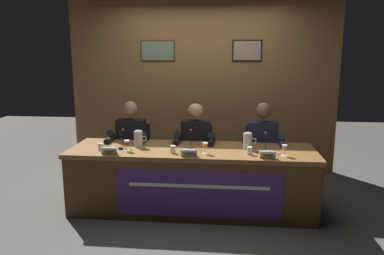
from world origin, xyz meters
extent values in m
plane|color=#4C4742|center=(0.00, 0.00, 0.00)|extent=(12.00, 12.00, 0.00)
cube|color=brown|center=(0.00, 1.55, 1.30)|extent=(4.03, 0.12, 2.60)
cube|color=#4C3319|center=(-0.67, 1.49, 1.85)|extent=(0.52, 0.02, 0.31)
cube|color=slate|center=(-0.67, 1.47, 1.85)|extent=(0.48, 0.01, 0.27)
cube|color=black|center=(0.67, 1.49, 1.85)|extent=(0.43, 0.02, 0.31)
cube|color=gray|center=(0.67, 1.47, 1.85)|extent=(0.39, 0.01, 0.27)
cube|color=brown|center=(0.00, 0.00, 0.71)|extent=(2.83, 0.82, 0.05)
cube|color=#4C341B|center=(0.00, -0.39, 0.34)|extent=(2.77, 0.04, 0.68)
cube|color=#4C341B|center=(-1.36, 0.00, 0.34)|extent=(0.08, 0.74, 0.68)
cube|color=#4C341B|center=(1.36, 0.00, 0.34)|extent=(0.08, 0.74, 0.68)
cube|color=#4C2D7A|center=(0.11, -0.41, 0.34)|extent=(1.76, 0.01, 0.52)
cube|color=white|center=(0.11, -0.42, 0.43)|extent=(1.50, 0.00, 0.04)
cylinder|color=black|center=(-0.84, 0.51, 0.01)|extent=(0.44, 0.44, 0.02)
cylinder|color=black|center=(-0.84, 0.51, 0.22)|extent=(0.05, 0.05, 0.39)
cube|color=#232328|center=(-0.84, 0.51, 0.43)|extent=(0.44, 0.44, 0.03)
cube|color=#232328|center=(-0.84, 0.71, 0.67)|extent=(0.40, 0.05, 0.44)
cylinder|color=black|center=(-0.94, 0.16, 0.22)|extent=(0.10, 0.10, 0.45)
cylinder|color=black|center=(-0.74, 0.16, 0.22)|extent=(0.10, 0.10, 0.45)
cylinder|color=black|center=(-0.94, 0.31, 0.50)|extent=(0.13, 0.34, 0.13)
cylinder|color=black|center=(-0.74, 0.31, 0.50)|extent=(0.13, 0.34, 0.13)
cube|color=black|center=(-0.84, 0.48, 0.74)|extent=(0.36, 0.20, 0.48)
sphere|color=#8E664C|center=(-0.84, 0.46, 1.11)|extent=(0.19, 0.19, 0.19)
sphere|color=gray|center=(-0.84, 0.48, 1.13)|extent=(0.17, 0.17, 0.17)
cylinder|color=black|center=(-1.05, 0.38, 0.76)|extent=(0.09, 0.30, 0.25)
cylinder|color=black|center=(-0.63, 0.38, 0.76)|extent=(0.09, 0.30, 0.25)
cylinder|color=black|center=(-1.05, 0.22, 0.76)|extent=(0.07, 0.24, 0.07)
cylinder|color=black|center=(-0.63, 0.22, 0.76)|extent=(0.07, 0.24, 0.07)
cube|color=white|center=(-0.87, -0.34, 0.77)|extent=(0.18, 0.03, 0.08)
cube|color=white|center=(-0.87, -0.31, 0.77)|extent=(0.18, 0.03, 0.08)
cube|color=black|center=(-0.87, -0.34, 0.77)|extent=(0.13, 0.01, 0.01)
cylinder|color=white|center=(-0.72, -0.17, 0.73)|extent=(0.06, 0.06, 0.00)
cylinder|color=white|center=(-0.72, -0.17, 0.76)|extent=(0.01, 0.01, 0.05)
cone|color=white|center=(-0.72, -0.17, 0.82)|extent=(0.06, 0.06, 0.06)
cylinder|color=#B21E2D|center=(-0.72, -0.17, 0.82)|extent=(0.04, 0.04, 0.04)
cylinder|color=silver|center=(-1.02, -0.18, 0.77)|extent=(0.06, 0.06, 0.08)
cylinder|color=silver|center=(-1.02, -0.18, 0.76)|extent=(0.05, 0.05, 0.05)
cylinder|color=black|center=(-0.81, -0.10, 0.74)|extent=(0.06, 0.06, 0.02)
cylinder|color=black|center=(-0.81, -0.04, 0.84)|extent=(0.01, 0.13, 0.18)
sphere|color=#2D2D2D|center=(-0.81, 0.02, 0.93)|extent=(0.03, 0.03, 0.03)
cylinder|color=black|center=(0.00, 0.51, 0.01)|extent=(0.44, 0.44, 0.02)
cylinder|color=black|center=(0.00, 0.51, 0.22)|extent=(0.05, 0.05, 0.39)
cube|color=#232328|center=(0.00, 0.51, 0.43)|extent=(0.44, 0.44, 0.03)
cube|color=#232328|center=(0.00, 0.71, 0.67)|extent=(0.40, 0.05, 0.44)
cylinder|color=black|center=(-0.10, 0.16, 0.22)|extent=(0.10, 0.10, 0.45)
cylinder|color=black|center=(0.10, 0.16, 0.22)|extent=(0.10, 0.10, 0.45)
cylinder|color=black|center=(-0.10, 0.31, 0.50)|extent=(0.13, 0.34, 0.13)
cylinder|color=black|center=(0.10, 0.31, 0.50)|extent=(0.13, 0.34, 0.13)
cube|color=black|center=(0.00, 0.48, 0.74)|extent=(0.36, 0.20, 0.48)
sphere|color=tan|center=(0.00, 0.46, 1.11)|extent=(0.19, 0.19, 0.19)
sphere|color=black|center=(0.00, 0.48, 1.13)|extent=(0.17, 0.17, 0.17)
cylinder|color=black|center=(-0.21, 0.38, 0.76)|extent=(0.09, 0.30, 0.25)
cylinder|color=black|center=(0.21, 0.38, 0.76)|extent=(0.09, 0.30, 0.25)
cylinder|color=black|center=(-0.21, 0.22, 0.76)|extent=(0.07, 0.24, 0.07)
cylinder|color=black|center=(0.21, 0.22, 0.76)|extent=(0.07, 0.24, 0.07)
cube|color=white|center=(0.00, -0.34, 0.77)|extent=(0.18, 0.03, 0.08)
cube|color=white|center=(0.00, -0.31, 0.77)|extent=(0.18, 0.03, 0.08)
cube|color=black|center=(0.00, -0.34, 0.77)|extent=(0.13, 0.01, 0.01)
cylinder|color=white|center=(0.16, -0.20, 0.73)|extent=(0.06, 0.06, 0.00)
cylinder|color=white|center=(0.16, -0.20, 0.76)|extent=(0.01, 0.01, 0.05)
cone|color=white|center=(0.16, -0.20, 0.82)|extent=(0.06, 0.06, 0.06)
cylinder|color=orange|center=(0.16, -0.20, 0.82)|extent=(0.04, 0.04, 0.04)
cylinder|color=silver|center=(-0.19, -0.21, 0.77)|extent=(0.06, 0.06, 0.08)
cylinder|color=silver|center=(-0.19, -0.21, 0.76)|extent=(0.05, 0.05, 0.05)
cylinder|color=black|center=(-0.02, -0.06, 0.74)|extent=(0.06, 0.06, 0.02)
cylinder|color=black|center=(-0.02, 0.01, 0.84)|extent=(0.01, 0.13, 0.18)
sphere|color=#2D2D2D|center=(-0.02, 0.07, 0.93)|extent=(0.03, 0.03, 0.03)
cylinder|color=black|center=(0.84, 0.51, 0.01)|extent=(0.44, 0.44, 0.02)
cylinder|color=black|center=(0.84, 0.51, 0.22)|extent=(0.05, 0.05, 0.39)
cube|color=#232328|center=(0.84, 0.51, 0.43)|extent=(0.44, 0.44, 0.03)
cube|color=#232328|center=(0.84, 0.71, 0.67)|extent=(0.40, 0.05, 0.44)
cylinder|color=black|center=(0.74, 0.16, 0.22)|extent=(0.10, 0.10, 0.45)
cylinder|color=black|center=(0.94, 0.16, 0.22)|extent=(0.10, 0.10, 0.45)
cylinder|color=black|center=(0.74, 0.31, 0.50)|extent=(0.13, 0.34, 0.13)
cylinder|color=black|center=(0.94, 0.31, 0.50)|extent=(0.13, 0.34, 0.13)
cube|color=#1E2338|center=(0.84, 0.48, 0.74)|extent=(0.36, 0.20, 0.48)
sphere|color=brown|center=(0.84, 0.46, 1.11)|extent=(0.19, 0.19, 0.19)
sphere|color=gray|center=(0.84, 0.48, 1.13)|extent=(0.17, 0.17, 0.17)
cylinder|color=#1E2338|center=(0.63, 0.38, 0.76)|extent=(0.09, 0.30, 0.25)
cylinder|color=#1E2338|center=(1.05, 0.38, 0.76)|extent=(0.09, 0.30, 0.25)
cylinder|color=#1E2338|center=(0.63, 0.22, 0.76)|extent=(0.07, 0.24, 0.07)
cylinder|color=#1E2338|center=(1.05, 0.22, 0.76)|extent=(0.07, 0.24, 0.07)
cube|color=white|center=(0.83, -0.33, 0.77)|extent=(0.17, 0.03, 0.08)
cube|color=white|center=(0.83, -0.30, 0.77)|extent=(0.17, 0.03, 0.08)
cube|color=black|center=(0.83, -0.33, 0.77)|extent=(0.12, 0.01, 0.01)
cylinder|color=white|center=(1.01, -0.21, 0.73)|extent=(0.06, 0.06, 0.00)
cylinder|color=white|center=(1.01, -0.21, 0.76)|extent=(0.01, 0.01, 0.05)
cone|color=white|center=(1.01, -0.21, 0.82)|extent=(0.06, 0.06, 0.06)
cylinder|color=yellow|center=(1.01, -0.21, 0.82)|extent=(0.04, 0.04, 0.04)
cylinder|color=silver|center=(0.65, -0.19, 0.77)|extent=(0.06, 0.06, 0.08)
cylinder|color=silver|center=(0.65, -0.19, 0.76)|extent=(0.05, 0.05, 0.05)
cylinder|color=black|center=(0.83, -0.13, 0.74)|extent=(0.06, 0.06, 0.02)
cylinder|color=black|center=(0.83, -0.07, 0.84)|extent=(0.01, 0.13, 0.18)
sphere|color=#2D2D2D|center=(0.83, 0.00, 0.93)|extent=(0.03, 0.03, 0.03)
cylinder|color=silver|center=(-0.64, 0.03, 0.82)|extent=(0.10, 0.10, 0.18)
cylinder|color=silver|center=(-0.64, 0.03, 0.92)|extent=(0.08, 0.09, 0.01)
sphere|color=silver|center=(-0.64, 0.03, 0.93)|extent=(0.02, 0.02, 0.02)
torus|color=silver|center=(-0.57, 0.03, 0.83)|extent=(0.07, 0.01, 0.07)
cylinder|color=silver|center=(0.64, 0.04, 0.82)|extent=(0.10, 0.10, 0.18)
cylinder|color=silver|center=(0.64, 0.04, 0.92)|extent=(0.08, 0.08, 0.01)
sphere|color=silver|center=(0.64, 0.04, 0.93)|extent=(0.02, 0.02, 0.02)
torus|color=silver|center=(0.70, 0.04, 0.83)|extent=(0.07, 0.01, 0.07)
camera|label=1|loc=(0.41, -4.16, 1.83)|focal=35.01mm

